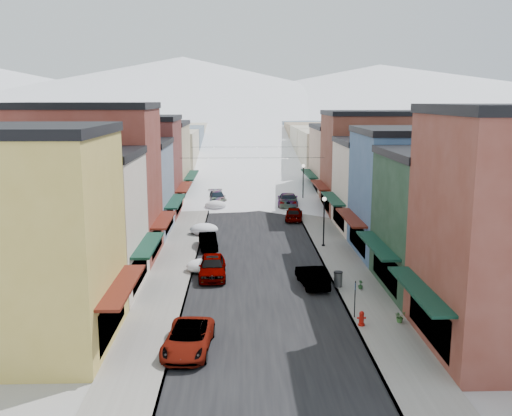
{
  "coord_description": "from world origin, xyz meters",
  "views": [
    {
      "loc": [
        -1.51,
        -24.46,
        12.73
      ],
      "look_at": [
        0.0,
        26.58,
        2.97
      ],
      "focal_mm": 40.0,
      "sensor_mm": 36.0,
      "label": 1
    }
  ],
  "objects": [
    {
      "name": "streetlamp_far",
      "position": [
        6.26,
        44.01,
        3.22
      ],
      "size": [
        0.4,
        0.4,
        4.86
      ],
      "color": "black",
      "rests_on": "sidewalk_right"
    },
    {
      "name": "planter_far",
      "position": [
        6.62,
        12.03,
        0.44
      ],
      "size": [
        0.46,
        0.46,
        0.59
      ],
      "primitive_type": "imported",
      "rotation": [
        0.0,
        0.0,
        0.67
      ],
      "color": "#234D26",
      "rests_on": "sidewalk_right"
    },
    {
      "name": "trash_can",
      "position": [
        5.2,
        12.62,
        0.68
      ],
      "size": [
        0.61,
        0.61,
        1.04
      ],
      "color": "#535558",
      "rests_on": "sidewalk_right"
    },
    {
      "name": "fire_hydrant",
      "position": [
        5.35,
        5.77,
        0.54
      ],
      "size": [
        0.5,
        0.37,
        0.85
      ],
      "color": "#A71008",
      "rests_on": "sidewalk_right"
    },
    {
      "name": "car_lane_white",
      "position": [
        2.2,
        63.59,
        0.84
      ],
      "size": [
        3.24,
        6.27,
        1.69
      ],
      "primitive_type": "imported",
      "rotation": [
        0.0,
        0.0,
        3.07
      ],
      "color": "silver",
      "rests_on": "ground"
    },
    {
      "name": "bldg_r_cream",
      "position": [
        13.69,
        30.0,
        4.51
      ],
      "size": [
        12.3,
        9.2,
        9.0
      ],
      "color": "beige",
      "rests_on": "ground"
    },
    {
      "name": "car_gray_suv",
      "position": [
        4.3,
        34.98,
        0.75
      ],
      "size": [
        2.32,
        4.59,
        1.5
      ],
      "primitive_type": "imported",
      "rotation": [
        0.0,
        0.0,
        3.01
      ],
      "color": "gray",
      "rests_on": "ground"
    },
    {
      "name": "snow_pile_near",
      "position": [
        -4.28,
        16.63,
        0.49
      ],
      "size": [
        2.41,
        2.68,
        1.02
      ],
      "color": "white",
      "rests_on": "ground"
    },
    {
      "name": "car_silver_wagon",
      "position": [
        -4.3,
        45.4,
        0.74
      ],
      "size": [
        2.7,
        5.32,
        1.48
      ],
      "primitive_type": "imported",
      "rotation": [
        0.0,
        0.0,
        0.13
      ],
      "color": "#9C9EA4",
      "rests_on": "ground"
    },
    {
      "name": "bldg_l_grayblue",
      "position": [
        -13.19,
        29.0,
        4.51
      ],
      "size": [
        11.3,
        9.2,
        9.0
      ],
      "color": "slate",
      "rests_on": "ground"
    },
    {
      "name": "curb_right",
      "position": [
        5.05,
        60.0,
        0.07
      ],
      "size": [
        0.1,
        160.0,
        0.15
      ],
      "primitive_type": "cube",
      "color": "slate",
      "rests_on": "ground"
    },
    {
      "name": "bldg_l_brick_near",
      "position": [
        -13.69,
        20.5,
        6.26
      ],
      "size": [
        12.3,
        8.2,
        12.5
      ],
      "color": "maroon",
      "rests_on": "ground"
    },
    {
      "name": "snow_pile_far",
      "position": [
        -4.28,
        41.43,
        0.5
      ],
      "size": [
        2.49,
        2.73,
        1.05
      ],
      "color": "white",
      "rests_on": "ground"
    },
    {
      "name": "ground",
      "position": [
        0.0,
        0.0,
        0.0
      ],
      "size": [
        600.0,
        600.0,
        0.0
      ],
      "primitive_type": "plane",
      "color": "gray",
      "rests_on": "ground"
    },
    {
      "name": "planter_near",
      "position": [
        7.66,
        6.16,
        0.49
      ],
      "size": [
        0.77,
        0.72,
        0.69
      ],
      "primitive_type": "imported",
      "rotation": [
        0.0,
        0.0,
        0.37
      ],
      "color": "#396D31",
      "rests_on": "sidewalk_right"
    },
    {
      "name": "bldg_l_yellow",
      "position": [
        -13.19,
        4.0,
        5.76
      ],
      "size": [
        11.3,
        8.7,
        11.5
      ],
      "color": "gold",
      "rests_on": "ground"
    },
    {
      "name": "bldg_l_tan",
      "position": [
        -13.19,
        48.0,
        5.01
      ],
      "size": [
        11.3,
        11.2,
        10.0
      ],
      "color": "tan",
      "rests_on": "ground"
    },
    {
      "name": "bldg_r_tan",
      "position": [
        13.19,
        49.0,
        4.76
      ],
      "size": [
        11.3,
        11.2,
        9.5
      ],
      "color": "tan",
      "rests_on": "ground"
    },
    {
      "name": "car_white_suv",
      "position": [
        -4.17,
        3.0,
        0.69
      ],
      "size": [
        2.64,
        5.12,
        1.38
      ],
      "primitive_type": "imported",
      "rotation": [
        0.0,
        0.0,
        -0.07
      ],
      "color": "silver",
      "rests_on": "ground"
    },
    {
      "name": "bldg_r_green",
      "position": [
        13.19,
        12.0,
        4.76
      ],
      "size": [
        11.3,
        9.2,
        9.5
      ],
      "color": "#1B3824",
      "rests_on": "ground"
    },
    {
      "name": "snow_pile_mid",
      "position": [
        -4.88,
        28.58,
        0.54
      ],
      "size": [
        2.68,
        2.85,
        1.13
      ],
      "color": "white",
      "rests_on": "ground"
    },
    {
      "name": "car_dark_hatch",
      "position": [
        -4.24,
        23.47,
        0.67
      ],
      "size": [
        1.93,
        4.19,
        1.33
      ],
      "primitive_type": "imported",
      "rotation": [
        0.0,
        0.0,
        0.13
      ],
      "color": "black",
      "rests_on": "ground"
    },
    {
      "name": "car_green_sedan",
      "position": [
        3.5,
        13.22,
        0.71
      ],
      "size": [
        2.05,
        4.48,
        1.42
      ],
      "primitive_type": "imported",
      "rotation": [
        0.0,
        0.0,
        3.27
      ],
      "color": "black",
      "rests_on": "ground"
    },
    {
      "name": "bldg_r_blue",
      "position": [
        13.19,
        21.0,
        5.26
      ],
      "size": [
        11.3,
        9.2,
        10.5
      ],
      "color": "#3B5D87",
      "rests_on": "ground"
    },
    {
      "name": "mountain_ridge",
      "position": [
        -19.47,
        277.18,
        14.36
      ],
      "size": [
        670.0,
        340.0,
        34.0
      ],
      "color": "silver",
      "rests_on": "ground"
    },
    {
      "name": "bldg_l_cream",
      "position": [
        -13.19,
        12.5,
        4.76
      ],
      "size": [
        11.3,
        8.2,
        9.5
      ],
      "color": "beige",
      "rests_on": "ground"
    },
    {
      "name": "parking_sign",
      "position": [
        5.2,
        6.99,
        1.44
      ],
      "size": [
        0.11,
        0.29,
        2.21
      ],
      "color": "black",
      "rests_on": "sidewalk_right"
    },
    {
      "name": "sidewalk_left",
      "position": [
        -6.6,
        60.0,
        0.07
      ],
      "size": [
        3.2,
        160.0,
        0.15
      ],
      "primitive_type": "cube",
      "color": "gray",
      "rests_on": "ground"
    },
    {
      "name": "sidewalk_right",
      "position": [
        6.6,
        60.0,
        0.07
      ],
      "size": [
        3.2,
        160.0,
        0.15
      ],
      "primitive_type": "cube",
      "color": "gray",
      "rests_on": "ground"
    },
    {
      "name": "car_lane_silver",
      "position": [
        -1.39,
        52.05,
        0.77
      ],
      "size": [
        2.31,
        4.71,
        1.55
      ],
      "primitive_type": "imported",
      "rotation": [
        0.0,
        0.0,
        0.11
      ],
      "color": "gray",
      "rests_on": "ground"
    },
    {
      "name": "bldg_l_brick_far",
      "position": [
        -14.19,
        38.0,
        5.51
      ],
      "size": [
        13.3,
        9.2,
        11.0
      ],
      "color": "maroon",
      "rests_on": "ground"
    },
    {
      "name": "distant_blocks",
      "position": [
        0.0,
        83.0,
        4.0
      ],
      "size": [
        34.0,
        55.0,
        8.0
      ],
      "color": "gray",
      "rests_on": "ground"
    },
    {
      "name": "streetlamp_near",
      "position": [
        5.81,
        23.61,
        2.88
      ],
      "size": [
        0.36,
        0.36,
        4.32
      ],
      "color": "black",
      "rests_on": "sidewalk_right"
    },
    {
      "name": "road",
      "position": [
        0.0,
        60.0,
        0.01
      ],
      "size": [
        10.0,
        160.0,
        0.01
      ],
      "primitive_type": "cube",
      "color": "black",
      "rests_on": "ground"
    },
    {
      "name": "car_silver_sedan",
      "position": [
        -3.5,
        15.35,
        0.82
      ],
      "size": [
        2.11,
        4.9,
        1.65
      ],
      "primitive_type": "imported",
      "rotation": [
        0.0,
        0.0,
        0.03
      ],
      "color": "#A3A6AB",
      "rests_on": "ground"
    },
    {
      "name": "overhead_cables",
      "position": [
        0.0,
        47.5,
        6.2
      ],
      "size": [
        16.4,
        15.04,
        0.04
      ],
      "color": "black",
      "rests_on": "ground"
    },
    {
      "name": "bldg_r_brick_far",
      "position": [
        14.19,
        39.0,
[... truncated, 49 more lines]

